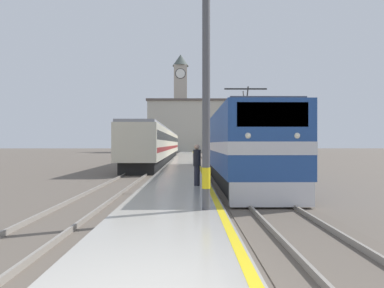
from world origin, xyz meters
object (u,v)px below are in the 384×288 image
Objects in this scene: locomotive_train at (232,147)px; catenary_mast at (210,53)px; passenger_train at (161,145)px; clock_tower at (181,100)px; person_on_platform at (197,164)px.

catenary_mast is at bearing -101.61° from locomotive_train.
passenger_train is 45.64m from clock_tower.
catenary_mast reaches higher than locomotive_train.
catenary_mast is at bearing -87.74° from clock_tower.
locomotive_train is 0.51× the size of passenger_train.
person_on_platform is (-2.35, -5.46, -0.70)m from locomotive_train.
catenary_mast is 73.59m from clock_tower.
locomotive_train is 5.99m from person_on_platform.
passenger_train reaches higher than person_on_platform.
clock_tower reaches higher than person_on_platform.
passenger_train is 1.38× the size of clock_tower.
clock_tower reaches higher than catenary_mast.
clock_tower is (-4.99, 62.64, 12.02)m from locomotive_train.
person_on_platform is at bearing 92.74° from catenary_mast.
catenary_mast is (4.13, -28.92, 2.71)m from passenger_train.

